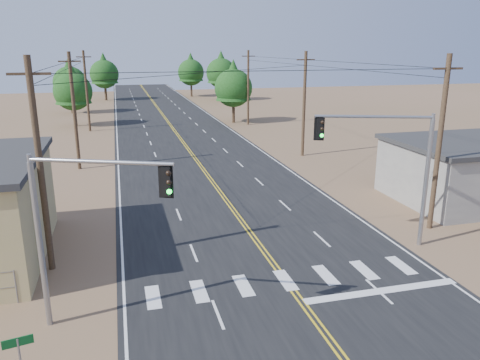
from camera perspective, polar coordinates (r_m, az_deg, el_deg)
name	(u,v)px	position (r m, az deg, el deg)	size (l,w,h in m)	color
road	(201,167)	(42.06, -4.75, 1.63)	(15.00, 200.00, 0.02)	black
utility_pole_left_near	(40,166)	(23.07, -23.20, 1.59)	(1.80, 0.30, 10.00)	#4C3826
utility_pole_left_mid	(74,111)	(42.66, -19.56, 7.97)	(1.80, 0.30, 10.00)	#4C3826
utility_pole_left_far	(87,91)	(62.51, -18.20, 10.31)	(1.80, 0.30, 10.00)	#4C3826
utility_pole_right_near	(439,143)	(28.68, 23.12, 4.18)	(1.80, 0.30, 10.00)	#4C3826
utility_pole_right_mid	(304,103)	(45.94, 7.82, 9.23)	(1.80, 0.30, 10.00)	#4C3826
utility_pole_right_far	(248,87)	(64.79, 1.00, 11.25)	(1.80, 0.30, 10.00)	#4C3826
signal_mast_left	(75,216)	(17.66, -19.42, -4.13)	(4.92, 2.26, 6.72)	gray
signal_mast_right	(394,157)	(25.45, 18.30, 2.62)	(5.72, 2.15, 7.11)	gray
tree_left_near	(72,87)	(67.42, -19.75, 10.58)	(5.08, 5.08, 8.46)	#3F2D1E
tree_left_mid	(70,80)	(81.16, -20.05, 11.42)	(5.26, 5.26, 8.77)	#3F2D1E
tree_left_far	(104,71)	(99.77, -16.24, 12.62)	(5.65, 5.65, 9.42)	#3F2D1E
tree_right_near	(233,84)	(66.63, -0.81, 11.61)	(5.28, 5.28, 8.81)	#3F2D1E
tree_right_mid	(221,70)	(95.76, -2.32, 13.25)	(5.89, 5.89, 9.82)	#3F2D1E
tree_right_far	(191,70)	(104.15, -6.01, 13.23)	(5.61, 5.61, 9.35)	#3F2D1E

